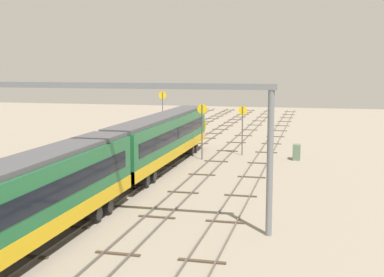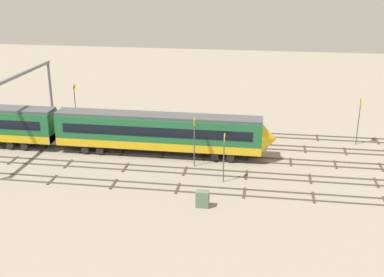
{
  "view_description": "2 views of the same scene",
  "coord_description": "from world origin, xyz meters",
  "px_view_note": "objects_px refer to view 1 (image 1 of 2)",
  "views": [
    {
      "loc": [
        -46.99,
        -13.95,
        9.49
      ],
      "look_at": [
        5.73,
        -1.31,
        1.92
      ],
      "focal_mm": 48.5,
      "sensor_mm": 36.0,
      "label": 1
    },
    {
      "loc": [
        11.48,
        -52.41,
        21.38
      ],
      "look_at": [
        3.64,
        -1.23,
        2.69
      ],
      "focal_mm": 45.78,
      "sensor_mm": 36.0,
      "label": 2
    }
  ],
  "objects_px": {
    "relay_cabinet": "(296,152)",
    "speed_sign_far_trackside": "(202,123)",
    "train": "(23,206)",
    "speed_sign_mid_trackside": "(163,106)",
    "signal_light_trackside_approach": "(25,185)",
    "overhead_gantry": "(82,114)",
    "speed_sign_near_foreground": "(242,123)"
  },
  "relations": [
    {
      "from": "relay_cabinet",
      "to": "speed_sign_far_trackside",
      "type": "bearing_deg",
      "value": 102.92
    },
    {
      "from": "speed_sign_mid_trackside",
      "to": "signal_light_trackside_approach",
      "type": "bearing_deg",
      "value": -173.9
    },
    {
      "from": "overhead_gantry",
      "to": "signal_light_trackside_approach",
      "type": "xyz_separation_m",
      "value": [
        -2.01,
        2.78,
        -4.07
      ]
    },
    {
      "from": "overhead_gantry",
      "to": "relay_cabinet",
      "type": "height_order",
      "value": "overhead_gantry"
    },
    {
      "from": "train",
      "to": "signal_light_trackside_approach",
      "type": "relative_size",
      "value": 19.04
    },
    {
      "from": "signal_light_trackside_approach",
      "to": "relay_cabinet",
      "type": "bearing_deg",
      "value": -28.68
    },
    {
      "from": "train",
      "to": "speed_sign_far_trackside",
      "type": "xyz_separation_m",
      "value": [
        28.88,
        -2.75,
        1.1
      ]
    },
    {
      "from": "signal_light_trackside_approach",
      "to": "relay_cabinet",
      "type": "xyz_separation_m",
      "value": [
        26.74,
        -14.63,
        -1.82
      ]
    },
    {
      "from": "relay_cabinet",
      "to": "signal_light_trackside_approach",
      "type": "bearing_deg",
      "value": 151.32
    },
    {
      "from": "speed_sign_near_foreground",
      "to": "signal_light_trackside_approach",
      "type": "xyz_separation_m",
      "value": [
        -28.15,
        8.84,
        -0.84
      ]
    },
    {
      "from": "train",
      "to": "speed_sign_mid_trackside",
      "type": "distance_m",
      "value": 48.33
    },
    {
      "from": "overhead_gantry",
      "to": "speed_sign_near_foreground",
      "type": "xyz_separation_m",
      "value": [
        26.15,
        -6.06,
        -3.23
      ]
    },
    {
      "from": "speed_sign_mid_trackside",
      "to": "speed_sign_near_foreground",
      "type": "bearing_deg",
      "value": -138.66
    },
    {
      "from": "speed_sign_mid_trackside",
      "to": "speed_sign_far_trackside",
      "type": "bearing_deg",
      "value": -152.45
    },
    {
      "from": "speed_sign_near_foreground",
      "to": "train",
      "type": "bearing_deg",
      "value": 168.88
    },
    {
      "from": "signal_light_trackside_approach",
      "to": "relay_cabinet",
      "type": "height_order",
      "value": "signal_light_trackside_approach"
    },
    {
      "from": "train",
      "to": "overhead_gantry",
      "type": "distance_m",
      "value": 7.49
    },
    {
      "from": "train",
      "to": "signal_light_trackside_approach",
      "type": "distance_m",
      "value": 4.95
    },
    {
      "from": "train",
      "to": "speed_sign_near_foreground",
      "type": "bearing_deg",
      "value": -11.12
    },
    {
      "from": "speed_sign_mid_trackside",
      "to": "relay_cabinet",
      "type": "bearing_deg",
      "value": -130.97
    },
    {
      "from": "train",
      "to": "speed_sign_near_foreground",
      "type": "height_order",
      "value": "speed_sign_near_foreground"
    },
    {
      "from": "speed_sign_near_foreground",
      "to": "speed_sign_far_trackside",
      "type": "relative_size",
      "value": 0.93
    },
    {
      "from": "speed_sign_mid_trackside",
      "to": "signal_light_trackside_approach",
      "type": "height_order",
      "value": "speed_sign_mid_trackside"
    },
    {
      "from": "train",
      "to": "speed_sign_far_trackside",
      "type": "relative_size",
      "value": 13.17
    },
    {
      "from": "signal_light_trackside_approach",
      "to": "train",
      "type": "bearing_deg",
      "value": -150.21
    },
    {
      "from": "speed_sign_far_trackside",
      "to": "signal_light_trackside_approach",
      "type": "bearing_deg",
      "value": 168.03
    },
    {
      "from": "speed_sign_near_foreground",
      "to": "speed_sign_mid_trackside",
      "type": "distance_m",
      "value": 20.42
    },
    {
      "from": "train",
      "to": "overhead_gantry",
      "type": "xyz_separation_m",
      "value": [
        6.31,
        -0.32,
        4.02
      ]
    },
    {
      "from": "train",
      "to": "overhead_gantry",
      "type": "bearing_deg",
      "value": -2.93
    },
    {
      "from": "overhead_gantry",
      "to": "speed_sign_far_trackside",
      "type": "height_order",
      "value": "overhead_gantry"
    },
    {
      "from": "overhead_gantry",
      "to": "signal_light_trackside_approach",
      "type": "distance_m",
      "value": 5.32
    },
    {
      "from": "signal_light_trackside_approach",
      "to": "speed_sign_near_foreground",
      "type": "bearing_deg",
      "value": -17.43
    }
  ]
}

